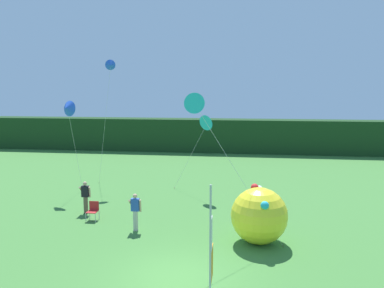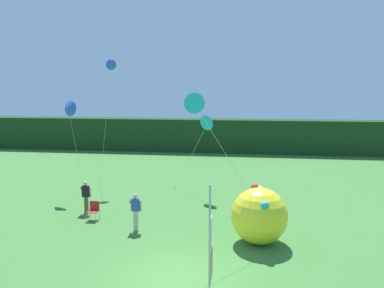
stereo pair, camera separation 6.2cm
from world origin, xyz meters
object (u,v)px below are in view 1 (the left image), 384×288
banner_flag (211,249)px  kite_cyan_delta_0 (207,122)px  inflatable_balloon (259,215)px  folding_chair (93,209)px  kite_blue_delta_2 (68,108)px  person_near_banner (85,196)px  person_mid_field (135,211)px  kite_cyan_delta_3 (194,103)px  kite_blue_delta_1 (111,66)px

banner_flag → kite_cyan_delta_0: size_ratio=0.77×
banner_flag → inflatable_balloon: 5.17m
folding_chair → kite_blue_delta_2: size_ratio=0.16×
person_near_banner → banner_flag: bearing=-47.2°
person_mid_field → kite_cyan_delta_3: bearing=-28.8°
person_near_banner → inflatable_balloon: bearing=-17.4°
kite_blue_delta_1 → person_mid_field: bearing=-64.9°
folding_chair → kite_cyan_delta_3: size_ratio=0.14×
inflatable_balloon → banner_flag: bearing=-108.1°
kite_cyan_delta_0 → person_near_banner: bearing=-143.3°
inflatable_balloon → kite_blue_delta_1: kite_blue_delta_1 is taller
person_mid_field → kite_blue_delta_1: kite_blue_delta_1 is taller
kite_blue_delta_1 → kite_cyan_delta_3: kite_blue_delta_1 is taller
kite_cyan_delta_3 → kite_cyan_delta_0: bearing=91.3°
banner_flag → inflatable_balloon: size_ratio=1.56×
inflatable_balloon → folding_chair: bearing=167.2°
person_near_banner → kite_cyan_delta_0: bearing=36.7°
inflatable_balloon → kite_cyan_delta_0: size_ratio=0.50×
person_near_banner → person_mid_field: person_mid_field is taller
banner_flag → kite_cyan_delta_3: size_ratio=0.61×
kite_cyan_delta_3 → banner_flag: bearing=-76.2°
banner_flag → kite_blue_delta_2: size_ratio=0.66×
person_near_banner → person_mid_field: size_ratio=0.97×
kite_cyan_delta_0 → kite_blue_delta_2: kite_blue_delta_2 is taller
inflatable_balloon → kite_blue_delta_2: size_ratio=0.43×
person_near_banner → folding_chair: 1.24m
inflatable_balloon → kite_cyan_delta_3: size_ratio=0.39×
kite_cyan_delta_3 → inflatable_balloon: bearing=18.9°
person_mid_field → kite_cyan_delta_3: size_ratio=0.27×
person_near_banner → inflatable_balloon: 9.01m
kite_blue_delta_2 → inflatable_balloon: bearing=-28.2°
kite_blue_delta_1 → kite_blue_delta_2: 4.21m
inflatable_balloon → folding_chair: size_ratio=2.70×
banner_flag → kite_blue_delta_1: kite_blue_delta_1 is taller
kite_cyan_delta_3 → kite_blue_delta_2: bearing=140.9°
inflatable_balloon → kite_blue_delta_2: 12.91m
kite_cyan_delta_0 → kite_blue_delta_1: bearing=165.7°
person_mid_field → inflatable_balloon: bearing=-7.1°
banner_flag → inflatable_balloon: (1.60, 4.88, -0.63)m
kite_blue_delta_2 → banner_flag: bearing=-49.2°
folding_chair → kite_blue_delta_2: bearing=126.5°
banner_flag → kite_cyan_delta_0: 12.25m
person_mid_field → inflatable_balloon: size_ratio=0.71×
person_near_banner → kite_cyan_delta_3: bearing=-30.7°
kite_blue_delta_2 → kite_cyan_delta_3: kite_cyan_delta_3 is taller
inflatable_balloon → kite_blue_delta_2: kite_blue_delta_2 is taller
person_mid_field → banner_flag: bearing=-55.5°
banner_flag → person_mid_field: banner_flag is taller
person_mid_field → kite_blue_delta_2: bearing=136.5°
person_mid_field → kite_cyan_delta_3: kite_cyan_delta_3 is taller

